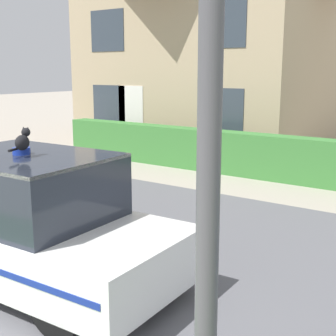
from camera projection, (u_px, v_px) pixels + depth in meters
name	position (u px, v px, depth m)	size (l,w,h in m)	color
road_strip	(172.00, 253.00, 6.75)	(28.00, 6.55, 0.01)	#5B5B60
garden_hedge	(264.00, 157.00, 11.34)	(12.69, 0.55, 1.07)	#3D7F38
police_car	(31.00, 221.00, 5.79)	(3.95, 1.92, 1.67)	black
cat	(23.00, 141.00, 5.44)	(0.21, 0.32, 0.27)	black
house_left	(211.00, 38.00, 16.27)	(8.08, 6.28, 7.24)	tan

